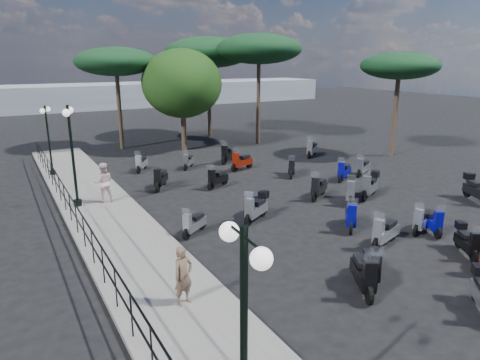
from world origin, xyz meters
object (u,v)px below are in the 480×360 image
scooter_14 (423,221)px  pine_0 (208,52)px  pine_2 (116,62)px  scooter_20 (370,186)px  scooter_18 (467,242)px  scooter_21 (319,188)px  scooter_1 (364,275)px  scooter_4 (161,179)px  lamp_post_0 (244,344)px  scooter_16 (292,167)px  scooter_19 (432,222)px  broadleaf_tree (182,84)px  scooter_0 (371,266)px  scooter_2 (256,208)px  scooter_8 (351,216)px  pine_3 (400,66)px  scooter_9 (252,207)px  scooter_3 (194,224)px  scooter_17 (242,162)px  scooter_27 (312,149)px  lamp_post_1 (72,150)px  woman (183,276)px  lamp_post_2 (48,136)px  scooter_11 (188,162)px  scooter_25 (363,167)px  scooter_22 (228,154)px  pedestrian_far (103,182)px  scooter_7 (385,233)px  scooter_24 (476,189)px  scooter_5 (141,163)px  pine_1 (259,49)px  scooter_15 (350,190)px  scooter_10 (217,179)px

scooter_14 → pine_0: size_ratio=0.20×
pine_0 → pine_2: pine_0 is taller
pine_2 → scooter_20: bearing=-67.6°
scooter_18 → scooter_21: bearing=-53.8°
scooter_1 → scooter_4: scooter_1 is taller
scooter_1 → lamp_post_0: bearing=60.0°
scooter_16 → scooter_19: bearing=126.9°
scooter_18 → broadleaf_tree: 20.42m
scooter_0 → broadleaf_tree: bearing=-61.3°
scooter_18 → scooter_2: bearing=-20.9°
scooter_8 → pine_3: bearing=-102.8°
scooter_4 → scooter_18: 13.38m
scooter_9 → scooter_20: (6.04, -0.42, 0.10)m
scooter_3 → scooter_20: scooter_20 is taller
scooter_21 → scooter_8: bearing=126.7°
scooter_17 → scooter_27: size_ratio=1.12×
lamp_post_1 → woman: bearing=-68.0°
lamp_post_2 → scooter_11: (7.04, -1.89, -1.84)m
scooter_1 → pine_0: pine_0 is taller
scooter_25 → scooter_22: bearing=12.8°
pedestrian_far → scooter_11: bearing=-131.5°
scooter_20 → scooter_21: scooter_20 is taller
scooter_21 → scooter_7: bearing=132.0°
scooter_0 → scooter_24: size_ratio=0.82×
pine_0 → pine_3: size_ratio=1.19×
scooter_14 → scooter_8: bearing=34.9°
scooter_16 → pine_2: size_ratio=0.19×
scooter_5 → scooter_17: bearing=-172.3°
scooter_3 → pine_3: (16.49, 5.56, 5.28)m
scooter_9 → scooter_22: (3.66, 8.79, 0.07)m
scooter_14 → pine_1: pine_1 is taller
pedestrian_far → scooter_11: size_ratio=1.46×
scooter_15 → pine_0: 19.33m
scooter_9 → pine_0: bearing=-64.9°
scooter_2 → pine_3: bearing=-98.5°
scooter_16 → pine_1: pine_1 is taller
scooter_9 → scooter_20: scooter_20 is taller
lamp_post_2 → scooter_7: 17.41m
scooter_10 → pine_2: size_ratio=0.22×
scooter_22 → pine_3: size_ratio=0.24×
scooter_16 → pine_1: (3.35, 8.77, 6.31)m
scooter_1 → scooter_2: scooter_1 is taller
scooter_25 → scooter_4: bearing=47.9°
scooter_15 → pine_0: (1.99, 18.25, 6.08)m
scooter_1 → pine_3: 18.89m
scooter_9 → scooter_21: scooter_21 is taller
lamp_post_1 → pedestrian_far: 1.91m
scooter_18 → pine_3: (9.53, 11.45, 5.23)m
scooter_22 → pine_2: (-4.51, 7.50, 5.42)m
pine_1 → scooter_5: bearing=-159.9°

